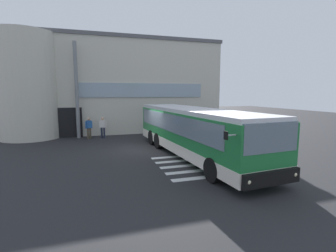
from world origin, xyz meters
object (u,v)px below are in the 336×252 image
Objects in this scene: entry_support_column at (77,91)px; bus_main_foreground at (193,133)px; passenger_by_doorway at (103,127)px; passenger_near_column at (89,127)px.

entry_support_column reaches higher than bus_main_foreground.
passenger_near_column is at bearing 178.44° from passenger_by_doorway.
passenger_by_doorway is at bearing -1.56° from passenger_near_column.
passenger_by_doorway is at bearing -19.01° from entry_support_column.
entry_support_column is at bearing 129.25° from bus_main_foreground.
bus_main_foreground is 7.10× the size of passenger_by_doorway.
bus_main_foreground reaches higher than passenger_by_doorway.
passenger_by_doorway is at bearing 122.45° from bus_main_foreground.
entry_support_column is at bearing 160.99° from passenger_by_doorway.
passenger_by_doorway is (1.85, -0.64, -2.81)m from entry_support_column.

